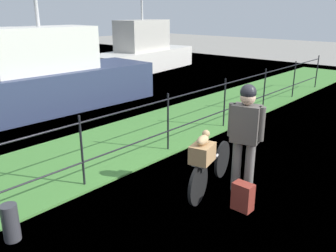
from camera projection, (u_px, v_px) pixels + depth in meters
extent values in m
plane|color=gray|center=(241.00, 211.00, 4.87)|extent=(60.00, 60.00, 0.00)
cube|color=#478438|center=(97.00, 151.00, 6.90)|extent=(27.00, 2.40, 0.03)
cylinder|color=black|center=(82.00, 152.00, 5.40)|extent=(0.04, 0.04, 1.17)
cylinder|color=black|center=(168.00, 123.00, 6.81)|extent=(0.04, 0.04, 1.17)
cylinder|color=black|center=(224.00, 103.00, 8.23)|extent=(0.04, 0.04, 1.17)
cylinder|color=black|center=(264.00, 90.00, 9.65)|extent=(0.04, 0.04, 1.17)
cylinder|color=black|center=(294.00, 80.00, 11.07)|extent=(0.04, 0.04, 1.17)
cylinder|color=black|center=(317.00, 72.00, 12.48)|extent=(0.04, 0.04, 1.17)
cylinder|color=black|center=(130.00, 145.00, 6.16)|extent=(18.00, 0.03, 0.03)
cylinder|color=black|center=(129.00, 110.00, 5.96)|extent=(18.00, 0.03, 0.03)
cylinder|color=black|center=(222.00, 159.00, 5.82)|extent=(0.61, 0.19, 0.62)
cylinder|color=black|center=(198.00, 184.00, 4.97)|extent=(0.61, 0.19, 0.62)
cylinder|color=#BCB7B2|center=(211.00, 161.00, 5.34)|extent=(0.77, 0.23, 0.04)
cube|color=black|center=(202.00, 168.00, 5.01)|extent=(0.22, 0.13, 0.06)
cube|color=slate|center=(202.00, 162.00, 4.98)|extent=(0.39, 0.24, 0.02)
cube|color=#A87F51|center=(202.00, 153.00, 4.94)|extent=(0.43, 0.36, 0.26)
ellipsoid|color=tan|center=(203.00, 140.00, 4.87)|extent=(0.31, 0.20, 0.13)
sphere|color=tan|center=(206.00, 134.00, 4.96)|extent=(0.11, 0.11, 0.11)
cylinder|color=slate|center=(236.00, 166.00, 5.33)|extent=(0.14, 0.14, 0.82)
cylinder|color=slate|center=(249.00, 168.00, 5.24)|extent=(0.14, 0.14, 0.82)
cube|color=#4C4742|center=(246.00, 124.00, 5.07)|extent=(0.35, 0.45, 0.56)
cylinder|color=#4C4742|center=(232.00, 120.00, 5.16)|extent=(0.10, 0.10, 0.50)
cylinder|color=#4C4742|center=(261.00, 124.00, 4.96)|extent=(0.10, 0.10, 0.50)
sphere|color=tan|center=(248.00, 98.00, 4.95)|extent=(0.22, 0.22, 0.22)
sphere|color=black|center=(248.00, 92.00, 4.92)|extent=(0.23, 0.23, 0.23)
cube|color=maroon|center=(243.00, 197.00, 4.86)|extent=(0.19, 0.28, 0.40)
cylinder|color=#38383D|center=(11.00, 223.00, 4.20)|extent=(0.20, 0.20, 0.48)
cube|color=#2D3856|center=(46.00, 91.00, 9.73)|extent=(6.50, 2.13, 1.09)
cube|color=silver|center=(41.00, 49.00, 9.37)|extent=(2.88, 1.44, 1.17)
cube|color=silver|center=(143.00, 61.00, 16.17)|extent=(6.30, 2.61, 0.94)
cube|color=#B7B2A8|center=(142.00, 35.00, 15.81)|extent=(2.84, 1.59, 1.34)
cylinder|color=#B2B2B2|center=(142.00, 1.00, 15.35)|extent=(0.10, 0.10, 1.60)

